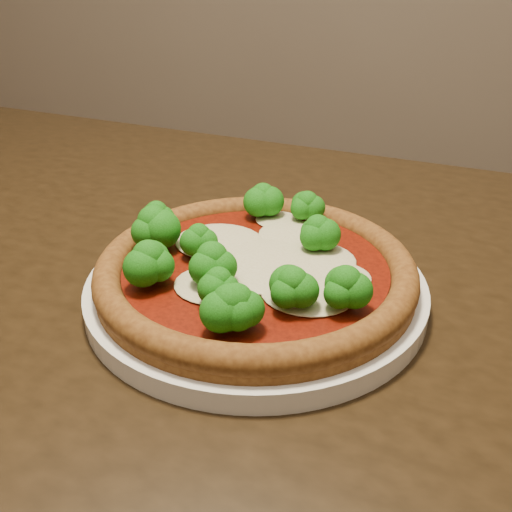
# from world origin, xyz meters

# --- Properties ---
(dining_table) EXTENTS (1.42, 1.03, 0.75)m
(dining_table) POSITION_xyz_m (0.15, 0.13, 0.66)
(dining_table) COLOR black
(dining_table) RESTS_ON floor
(plate) EXTENTS (0.29, 0.29, 0.02)m
(plate) POSITION_xyz_m (0.20, 0.15, 0.76)
(plate) COLOR silver
(plate) RESTS_ON dining_table
(pizza) EXTENTS (0.27, 0.27, 0.06)m
(pizza) POSITION_xyz_m (0.20, 0.14, 0.78)
(pizza) COLOR brown
(pizza) RESTS_ON plate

